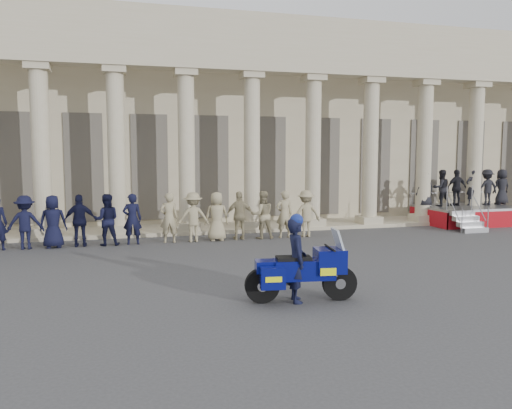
# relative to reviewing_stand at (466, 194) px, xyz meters

# --- Properties ---
(ground) EXTENTS (90.00, 90.00, 0.00)m
(ground) POSITION_rel_reviewing_stand_xyz_m (-11.12, -7.73, -1.33)
(ground) COLOR #3B3B3D
(ground) RESTS_ON ground
(building) EXTENTS (40.00, 12.50, 9.00)m
(building) POSITION_rel_reviewing_stand_xyz_m (-11.12, 7.02, 3.19)
(building) COLOR tan
(building) RESTS_ON ground
(officer_rank) EXTENTS (17.60, 0.67, 1.76)m
(officer_rank) POSITION_rel_reviewing_stand_xyz_m (-16.45, -1.56, -0.45)
(officer_rank) COLOR black
(officer_rank) RESTS_ON ground
(reviewing_stand) EXTENTS (4.79, 3.86, 2.42)m
(reviewing_stand) POSITION_rel_reviewing_stand_xyz_m (0.00, 0.00, 0.00)
(reviewing_stand) COLOR gray
(reviewing_stand) RESTS_ON ground
(motorcycle) EXTENTS (2.38, 1.06, 1.53)m
(motorcycle) POSITION_rel_reviewing_stand_xyz_m (-11.21, -9.41, -0.67)
(motorcycle) COLOR black
(motorcycle) RESTS_ON ground
(rider) EXTENTS (0.51, 0.70, 1.86)m
(rider) POSITION_rel_reviewing_stand_xyz_m (-11.34, -9.39, -0.41)
(rider) COLOR black
(rider) RESTS_ON ground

